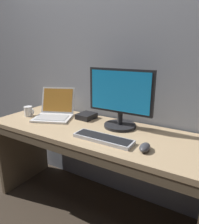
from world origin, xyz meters
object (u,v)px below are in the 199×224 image
object	(u,v)px
external_monitor	(120,100)
laptop_white	(54,112)
computer_mouse	(145,147)
external_drive_box	(86,116)
coffee_mug	(29,111)
wired_keyboard	(103,138)

from	to	relation	value
external_monitor	laptop_white	bearing A→B (deg)	-172.87
laptop_white	computer_mouse	bearing A→B (deg)	-12.45
external_drive_box	computer_mouse	bearing A→B (deg)	-26.49
coffee_mug	external_monitor	bearing A→B (deg)	11.26
external_monitor	computer_mouse	world-z (taller)	external_monitor
external_monitor	computer_mouse	xyz separation A→B (m)	(0.30, -0.27, -0.20)
external_drive_box	coffee_mug	size ratio (longest dim) A/B	1.39
laptop_white	computer_mouse	distance (m)	0.92
external_monitor	coffee_mug	bearing A→B (deg)	-168.74
laptop_white	computer_mouse	world-z (taller)	laptop_white
laptop_white	external_drive_box	size ratio (longest dim) A/B	2.73
computer_mouse	external_drive_box	xyz separation A→B (m)	(-0.64, 0.32, 0.00)
coffee_mug	laptop_white	bearing A→B (deg)	21.63
computer_mouse	coffee_mug	world-z (taller)	coffee_mug
wired_keyboard	coffee_mug	size ratio (longest dim) A/B	3.74
laptop_white	coffee_mug	world-z (taller)	laptop_white
wired_keyboard	coffee_mug	bearing A→B (deg)	172.55
laptop_white	computer_mouse	size ratio (longest dim) A/B	3.71
wired_keyboard	computer_mouse	world-z (taller)	computer_mouse
external_monitor	coffee_mug	distance (m)	0.86
laptop_white	external_drive_box	bearing A→B (deg)	24.71
wired_keyboard	coffee_mug	distance (m)	0.84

